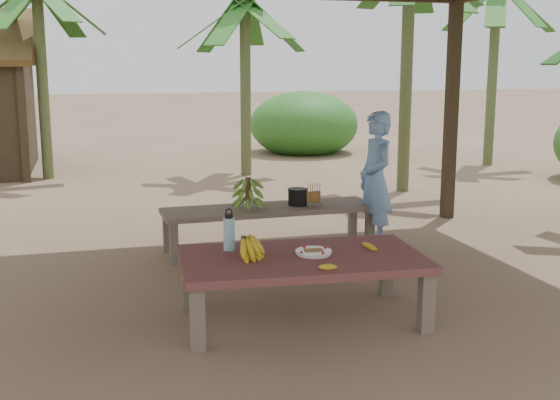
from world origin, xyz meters
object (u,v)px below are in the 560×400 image
object	(u,v)px
ripe_banana_bunch	(244,246)
bench	(269,212)
cooking_pot	(298,197)
work_table	(302,264)
woman	(375,180)
water_flask	(229,233)
plate	(314,252)

from	to	relation	value
ripe_banana_bunch	bench	bearing A→B (deg)	70.26
ripe_banana_bunch	cooking_pot	size ratio (longest dim) A/B	1.51
bench	cooking_pot	bearing A→B (deg)	0.52
work_table	ripe_banana_bunch	world-z (taller)	ripe_banana_bunch
work_table	ripe_banana_bunch	xyz separation A→B (m)	(-0.43, 0.06, 0.16)
cooking_pot	work_table	bearing A→B (deg)	-105.88
woman	bench	bearing A→B (deg)	-102.45
ripe_banana_bunch	woman	size ratio (longest dim) A/B	0.21
ripe_banana_bunch	cooking_pot	distance (m)	2.24
water_flask	cooking_pot	size ratio (longest dim) A/B	1.64
cooking_pot	woman	world-z (taller)	woman
work_table	cooking_pot	size ratio (longest dim) A/B	9.44
bench	plate	size ratio (longest dim) A/B	8.09
plate	water_flask	world-z (taller)	water_flask
ripe_banana_bunch	plate	xyz separation A→B (m)	(0.52, -0.05, -0.07)
bench	ripe_banana_bunch	world-z (taller)	ripe_banana_bunch
work_table	bench	size ratio (longest dim) A/B	0.84
work_table	cooking_pot	xyz separation A→B (m)	(0.58, 2.05, 0.10)
work_table	water_flask	world-z (taller)	water_flask
cooking_pot	woman	size ratio (longest dim) A/B	0.14
cooking_pot	bench	bearing A→B (deg)	-177.80
woman	plate	bearing A→B (deg)	-35.78
bench	water_flask	xyz separation A→B (m)	(-0.77, -1.73, 0.24)
bench	water_flask	bearing A→B (deg)	-115.57
ripe_banana_bunch	woman	xyz separation A→B (m)	(1.79, 1.76, 0.12)
work_table	water_flask	xyz separation A→B (m)	(-0.49, 0.30, 0.20)
plate	cooking_pot	xyz separation A→B (m)	(0.49, 2.05, 0.02)
bench	woman	world-z (taller)	woman
work_table	bench	world-z (taller)	work_table
work_table	cooking_pot	distance (m)	2.13
work_table	plate	size ratio (longest dim) A/B	6.82
ripe_banana_bunch	water_flask	size ratio (longest dim) A/B	0.92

